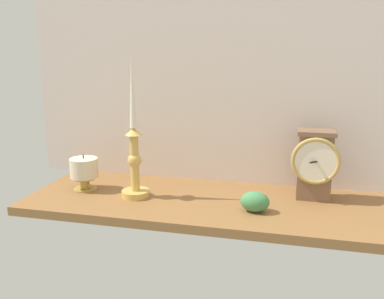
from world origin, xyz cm
name	(u,v)px	position (x,y,z in cm)	size (l,w,h in cm)	color
ground_plane	(207,203)	(0.00, 0.00, -1.20)	(100.00, 36.00, 2.40)	brown
back_wall	(220,77)	(0.00, 18.50, 32.50)	(120.00, 2.00, 65.00)	beige
mantel_clock	(315,164)	(28.49, 7.56, 10.08)	(12.91, 9.10, 19.24)	brown
candlestick_tall_left	(134,154)	(-19.98, -2.28, 12.38)	(7.88, 7.88, 39.76)	#D6AB52
pillar_candle_front	(85,170)	(-36.82, 0.22, 5.74)	(8.17, 8.17, 10.68)	#B89543
ivy_sprig	(255,202)	(13.74, -5.78, 2.68)	(7.39, 5.17, 5.36)	#468850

